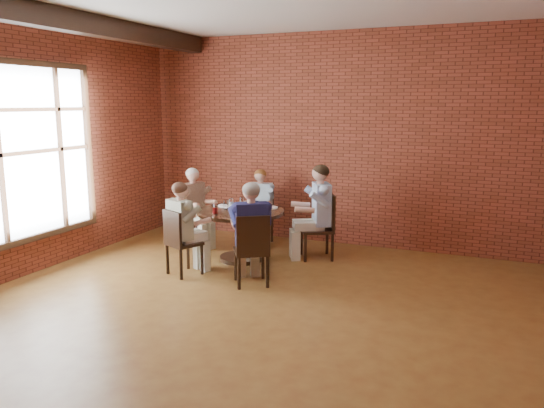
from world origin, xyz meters
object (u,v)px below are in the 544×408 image
at_px(chair_d, 179,240).
at_px(diner_e, 251,234).
at_px(chair_c, 192,216).
at_px(chair_b, 261,214).
at_px(smartphone, 252,217).
at_px(dining_table, 241,225).
at_px(chair_a, 323,224).
at_px(diner_c, 195,208).
at_px(diner_d, 184,229).
at_px(chair_e, 252,247).
at_px(diner_a, 317,212).
at_px(diner_b, 260,207).

bearing_deg(chair_d, diner_e, -152.23).
bearing_deg(chair_c, chair_b, -36.77).
bearing_deg(chair_b, diner_e, -76.67).
bearing_deg(smartphone, dining_table, 127.57).
bearing_deg(chair_b, chair_a, -27.26).
height_order(diner_c, diner_d, diner_c).
relative_size(chair_d, diner_e, 0.68).
distance_m(chair_d, diner_d, 0.16).
height_order(diner_c, diner_e, diner_e).
bearing_deg(dining_table, chair_b, 97.34).
bearing_deg(chair_e, chair_c, -72.05).
xyz_separation_m(diner_c, diner_e, (1.60, -1.29, 0.02)).
bearing_deg(diner_a, smartphone, -62.36).
bearing_deg(diner_a, diner_e, -43.68).
relative_size(diner_b, diner_e, 0.93).
bearing_deg(chair_c, chair_e, -108.15).
bearing_deg(diner_e, chair_a, -141.26).
height_order(chair_a, diner_b, diner_b).
bearing_deg(chair_b, diner_d, -105.53).
distance_m(chair_a, chair_e, 1.61).
distance_m(diner_a, smartphone, 1.12).
distance_m(dining_table, chair_a, 1.22).
distance_m(chair_b, smartphone, 1.52).
height_order(diner_a, diner_e, diner_a).
bearing_deg(diner_e, smartphone, -99.17).
bearing_deg(chair_a, diner_c, -112.80).
height_order(chair_a, chair_c, chair_a).
relative_size(chair_b, diner_c, 0.69).
distance_m(chair_b, diner_e, 2.06).
distance_m(diner_b, diner_c, 1.05).
bearing_deg(chair_a, chair_b, -138.10).
height_order(chair_a, chair_e, chair_a).
bearing_deg(chair_c, chair_a, -64.85).
height_order(diner_d, chair_e, diner_d).
relative_size(chair_a, chair_c, 1.08).
xyz_separation_m(chair_a, chair_e, (-0.44, -1.55, -0.02)).
relative_size(chair_a, diner_b, 0.79).
bearing_deg(smartphone, diner_c, 145.32).
relative_size(diner_b, smartphone, 8.98).
xyz_separation_m(chair_b, smartphone, (0.50, -1.41, 0.27)).
distance_m(diner_b, chair_d, 1.94).
bearing_deg(diner_d, dining_table, -90.00).
xyz_separation_m(dining_table, diner_b, (-0.12, 0.94, 0.08)).
bearing_deg(smartphone, chair_c, 145.73).
bearing_deg(diner_d, diner_e, -156.06).
height_order(diner_b, chair_e, diner_b).
bearing_deg(chair_a, diner_e, -46.20).
bearing_deg(smartphone, diner_b, 104.70).
height_order(diner_c, chair_d, diner_c).
bearing_deg(dining_table, smartphone, -47.14).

